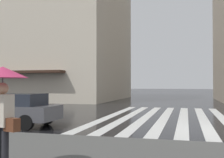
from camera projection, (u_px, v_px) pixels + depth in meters
ground_plane at (217, 131)px, 10.79m from camera, size 220.00×220.00×0.00m
zebra_crossing at (164, 117)px, 15.24m from camera, size 13.00×6.50×0.01m
haussmann_block_mid at (41, 22)px, 35.82m from camera, size 17.42×20.25×20.18m
car_dark_grey at (12, 109)px, 12.00m from camera, size 1.85×4.10×1.41m
pedestrian_with_floral_umbrella at (3, 89)px, 5.25m from camera, size 0.95×0.95×1.98m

